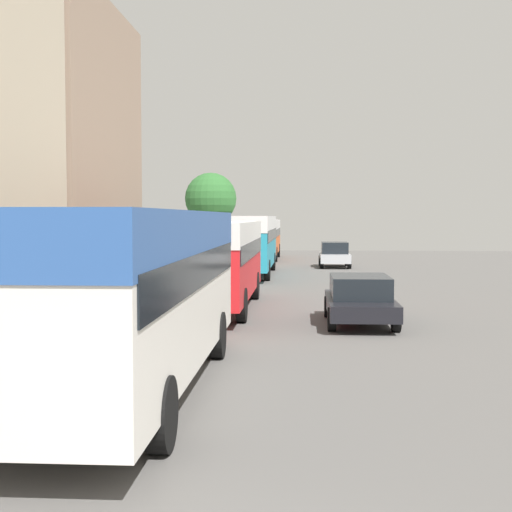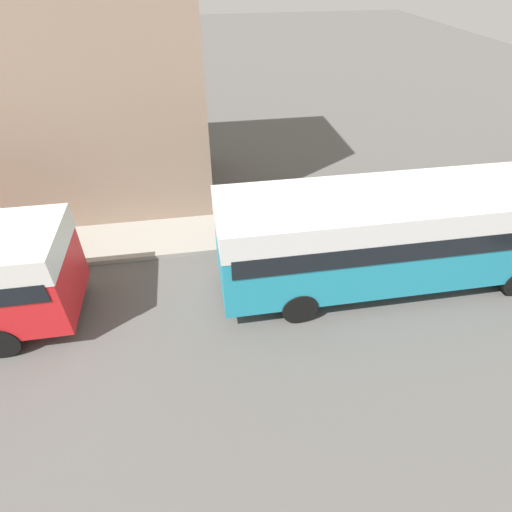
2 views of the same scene
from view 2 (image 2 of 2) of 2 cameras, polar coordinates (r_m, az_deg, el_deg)
building_far_terrace at (r=16.45m, az=-27.38°, el=25.19°), size 5.46×9.81×11.14m
bus_third_in_line at (r=11.99m, az=20.69°, el=4.01°), size 2.60×10.65×3.07m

